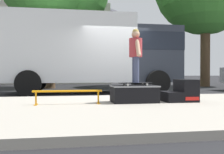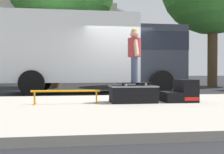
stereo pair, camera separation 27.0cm
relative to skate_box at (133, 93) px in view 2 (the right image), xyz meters
name	(u,v)px [view 2 (the right image)]	position (x,y,z in m)	size (l,w,h in m)	color
ground_plane	(125,97)	(0.28, 2.46, -0.33)	(140.00, 140.00, 0.00)	black
sidewalk_slab	(151,108)	(0.28, -0.54, -0.27)	(50.00, 5.00, 0.12)	#A8A093
skate_box	(133,93)	(0.00, 0.00, 0.00)	(1.05, 0.68, 0.39)	black
kicker_ramp	(181,92)	(1.17, 0.00, 0.01)	(0.75, 0.67, 0.52)	black
grind_rail	(66,93)	(-1.52, -0.13, 0.02)	(1.49, 0.28, 0.31)	orange
skateboard	(134,83)	(0.03, -0.04, 0.24)	(0.81, 0.38, 0.07)	black
skater_kid	(134,51)	(0.03, -0.04, 0.98)	(0.30, 0.64, 1.24)	#3F4766
box_truck	(97,51)	(-0.49, 4.66, 1.37)	(6.91, 2.63, 3.05)	silver
house_behind	(59,33)	(-2.85, 16.92, 3.91)	(9.54, 8.23, 8.40)	beige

